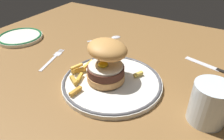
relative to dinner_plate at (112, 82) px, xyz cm
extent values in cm
cube|color=brown|center=(1.20, 2.97, -2.84)|extent=(125.37, 107.48, 4.00)
cylinder|color=white|center=(0.00, 0.00, -0.24)|extent=(26.75, 26.75, 1.20)
torus|color=#4C4C51|center=(0.00, 0.00, 0.36)|extent=(26.35, 26.35, 0.80)
cylinder|color=tan|center=(-1.49, -0.63, 1.66)|extent=(10.01, 10.01, 1.80)
cylinder|color=#4C281D|center=(-1.49, -0.63, 3.60)|extent=(9.67, 9.67, 2.06)
cylinder|color=white|center=(-1.49, -0.63, 4.88)|extent=(8.96, 8.96, 0.50)
ellipsoid|color=yellow|center=(-1.89, -1.25, 5.55)|extent=(2.60, 2.60, 1.40)
ellipsoid|color=tan|center=(-1.68, 0.60, 9.06)|extent=(14.49, 14.33, 5.79)
cube|color=orange|center=(-4.84, -9.23, 1.19)|extent=(1.29, 3.85, 0.84)
cube|color=gold|center=(-5.97, 10.42, 1.19)|extent=(4.23, 2.47, 0.84)
cube|color=gold|center=(5.17, 5.37, 1.17)|extent=(2.00, 2.92, 0.82)
cube|color=gold|center=(-9.93, -1.56, 1.26)|extent=(3.55, 3.73, 0.98)
cube|color=gold|center=(-8.06, -6.01, 1.26)|extent=(3.52, 2.58, 0.99)
cube|color=gold|center=(-7.37, 2.14, 1.14)|extent=(2.40, 3.94, 0.74)
cube|color=gold|center=(-7.65, -4.14, 1.16)|extent=(1.90, 3.85, 0.80)
cube|color=gold|center=(-8.12, 0.49, 2.63)|extent=(1.07, 4.70, 0.75)
cube|color=#EBB648|center=(-10.17, -1.93, 2.61)|extent=(1.80, 3.76, 0.74)
cube|color=orange|center=(-6.69, 6.79, 2.64)|extent=(4.44, 2.12, 0.75)
cylinder|color=silver|center=(23.96, -0.54, 3.78)|extent=(7.98, 7.98, 9.22)
cylinder|color=silver|center=(23.96, -0.54, 2.30)|extent=(7.34, 7.34, 6.26)
cylinder|color=white|center=(-44.97, 6.89, -0.24)|extent=(16.44, 16.44, 1.20)
torus|color=#196033|center=(-44.97, 6.89, 0.36)|extent=(16.04, 16.04, 0.80)
cube|color=silver|center=(-22.74, -0.71, -0.66)|extent=(3.55, 9.92, 0.36)
cube|color=silver|center=(-24.29, 5.08, -0.66)|extent=(2.74, 2.89, 0.32)
cube|color=silver|center=(-25.58, 7.02, -0.66)|extent=(0.87, 2.39, 0.28)
cube|color=silver|center=(-25.10, 7.15, -0.66)|extent=(0.87, 2.39, 0.28)
cube|color=silver|center=(-24.62, 7.27, -0.66)|extent=(0.87, 2.39, 0.28)
cube|color=silver|center=(-24.13, 7.40, -0.66)|extent=(0.87, 2.39, 0.28)
cube|color=silver|center=(18.72, 23.50, -0.64)|extent=(11.09, 4.59, 0.24)
cube|color=silver|center=(-18.66, 21.46, -0.64)|extent=(6.26, 7.52, 0.32)
ellipsoid|color=silver|center=(-14.27, 26.92, -0.44)|extent=(4.28, 4.43, 0.90)
camera|label=1|loc=(23.51, -39.44, 33.67)|focal=34.05mm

